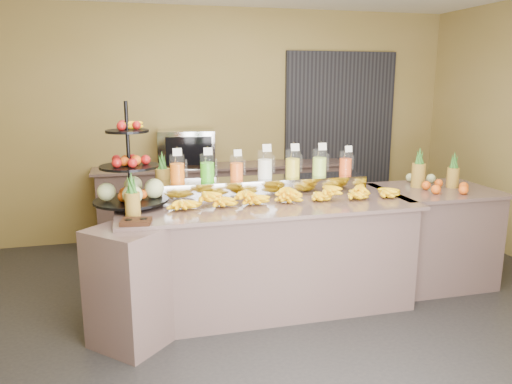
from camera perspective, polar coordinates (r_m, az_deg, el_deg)
name	(u,v)px	position (r m, az deg, el deg)	size (l,w,h in m)	color
ground	(276,318)	(4.29, 2.27, -14.23)	(6.00, 6.00, 0.00)	black
room_envelope	(273,87)	(4.63, 1.91, 11.88)	(6.04, 5.02, 2.82)	olive
buffet_counter	(255,256)	(4.30, -0.15, -7.35)	(2.75, 1.25, 0.93)	#876561
right_counter	(432,235)	(5.15, 19.48, -4.68)	(1.08, 0.88, 0.93)	#876561
back_ledge	(224,202)	(6.19, -3.65, -1.12)	(3.10, 0.55, 0.93)	#876561
pitcher_tray	(265,186)	(4.50, 1.02, 0.67)	(1.85, 0.30, 0.15)	gray
juice_pitcher_orange_a	(177,170)	(4.32, -8.99, 2.48)	(0.13, 0.13, 0.31)	silver
juice_pitcher_green	(207,169)	(4.36, -5.58, 2.63)	(0.13, 0.13, 0.31)	silver
juice_pitcher_orange_b	(237,169)	(4.40, -2.23, 2.67)	(0.12, 0.12, 0.28)	silver
juice_pitcher_milk	(265,166)	(4.46, 1.03, 2.99)	(0.13, 0.14, 0.32)	silver
juice_pitcher_lemon	(293,165)	(4.54, 4.20, 3.11)	(0.13, 0.14, 0.32)	silver
juice_pitcher_lime	(319,164)	(4.63, 7.26, 3.21)	(0.13, 0.14, 0.32)	silver
juice_pitcher_orange_c	(346,164)	(4.73, 10.20, 3.17)	(0.12, 0.12, 0.28)	silver
banana_heap	(286,193)	(4.24, 3.45, -0.14)	(1.97, 0.18, 0.16)	yellow
fruit_stand	(135,180)	(4.16, -13.67, 1.35)	(0.72, 0.72, 0.85)	black
condiment_caddy	(136,222)	(3.69, -13.55, -3.31)	(0.21, 0.16, 0.03)	black
pineapple_left_a	(132,201)	(3.84, -13.94, -1.02)	(0.11, 0.11, 0.35)	brown
pineapple_left_b	(163,179)	(4.53, -10.60, 1.49)	(0.13, 0.13, 0.40)	brown
right_fruit_pile	(439,182)	(5.01, 20.23, 1.11)	(0.43, 0.41, 0.23)	brown
oven_warmer	(186,148)	(6.00, -7.95, 4.96)	(0.65, 0.46, 0.44)	gray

